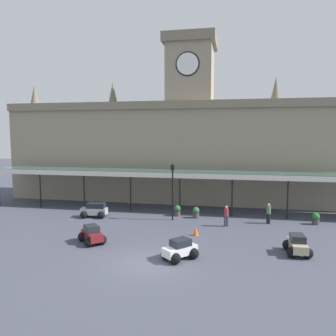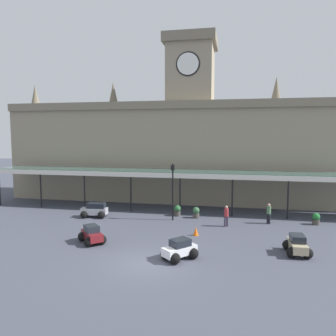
# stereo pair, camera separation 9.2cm
# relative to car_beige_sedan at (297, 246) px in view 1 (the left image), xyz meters

# --- Properties ---
(ground_plane) EXTENTS (140.00, 140.00, 0.00)m
(ground_plane) POSITION_rel_car_beige_sedan_xyz_m (-8.65, -3.24, -0.50)
(ground_plane) COLOR #434654
(station_building) EXTENTS (39.84, 7.24, 17.70)m
(station_building) POSITION_rel_car_beige_sedan_xyz_m (-8.65, 15.82, 5.34)
(station_building) COLOR gray
(station_building) RESTS_ON ground
(entrance_canopy) EXTENTS (37.71, 3.26, 3.81)m
(entrance_canopy) POSITION_rel_car_beige_sedan_xyz_m (-8.65, 9.97, 3.15)
(entrance_canopy) COLOR #38564C
(entrance_canopy) RESTS_ON ground
(car_beige_sedan) EXTENTS (1.56, 2.08, 1.19)m
(car_beige_sedan) POSITION_rel_car_beige_sedan_xyz_m (0.00, 0.00, 0.00)
(car_beige_sedan) COLOR tan
(car_beige_sedan) RESTS_ON ground
(car_silver_estate) EXTENTS (2.33, 1.70, 1.27)m
(car_silver_estate) POSITION_rel_car_beige_sedan_xyz_m (-15.80, 5.97, 0.06)
(car_silver_estate) COLOR #B2B5BA
(car_silver_estate) RESTS_ON ground
(car_white_sedan) EXTENTS (2.20, 2.23, 1.19)m
(car_white_sedan) POSITION_rel_car_beige_sedan_xyz_m (-6.89, -2.19, 0.00)
(car_white_sedan) COLOR silver
(car_white_sedan) RESTS_ON ground
(car_maroon_sedan) EXTENTS (2.21, 2.23, 1.19)m
(car_maroon_sedan) POSITION_rel_car_beige_sedan_xyz_m (-13.14, -0.49, 0.00)
(car_maroon_sedan) COLOR maroon
(car_maroon_sedan) RESTS_ON ground
(pedestrian_crossing_forecourt) EXTENTS (0.34, 0.36, 1.67)m
(pedestrian_crossing_forecourt) POSITION_rel_car_beige_sedan_xyz_m (-1.01, 6.79, 0.41)
(pedestrian_crossing_forecourt) COLOR black
(pedestrian_crossing_forecourt) RESTS_ON ground
(pedestrian_beside_cars) EXTENTS (0.34, 0.34, 1.67)m
(pedestrian_beside_cars) POSITION_rel_car_beige_sedan_xyz_m (-4.38, 5.27, 0.41)
(pedestrian_beside_cars) COLOR #3F384C
(pedestrian_beside_cars) RESTS_ON ground
(victorian_lamppost) EXTENTS (0.30, 0.30, 4.84)m
(victorian_lamppost) POSITION_rel_car_beige_sedan_xyz_m (-8.89, 6.34, 2.51)
(victorian_lamppost) COLOR black
(victorian_lamppost) RESTS_ON ground
(traffic_cone) EXTENTS (0.40, 0.40, 0.62)m
(traffic_cone) POSITION_rel_car_beige_sedan_xyz_m (-6.48, 2.48, -0.19)
(traffic_cone) COLOR orange
(traffic_cone) RESTS_ON ground
(planter_by_canopy) EXTENTS (0.60, 0.60, 0.96)m
(planter_by_canopy) POSITION_rel_car_beige_sedan_xyz_m (-8.74, 7.85, -0.01)
(planter_by_canopy) COLOR #47423D
(planter_by_canopy) RESTS_ON ground
(planter_forecourt_centre) EXTENTS (0.60, 0.60, 0.96)m
(planter_forecourt_centre) POSITION_rel_car_beige_sedan_xyz_m (2.72, 7.23, -0.01)
(planter_forecourt_centre) COLOR #47423D
(planter_forecourt_centre) RESTS_ON ground
(planter_near_kerb) EXTENTS (0.60, 0.60, 0.96)m
(planter_near_kerb) POSITION_rel_car_beige_sedan_xyz_m (-7.02, 7.46, -0.01)
(planter_near_kerb) COLOR #47423D
(planter_near_kerb) RESTS_ON ground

